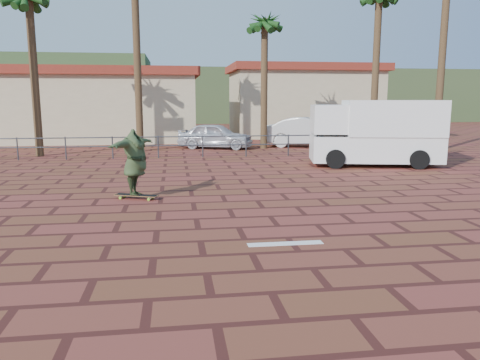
{
  "coord_description": "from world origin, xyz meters",
  "views": [
    {
      "loc": [
        -1.27,
        -9.26,
        2.62
      ],
      "look_at": [
        0.19,
        1.14,
        0.8
      ],
      "focal_mm": 35.0,
      "sensor_mm": 36.0,
      "label": 1
    }
  ],
  "objects_px": {
    "car_silver": "(216,136)",
    "campervan": "(376,131)",
    "car_white": "(309,132)",
    "longboard": "(136,196)",
    "skateboarder": "(135,162)"
  },
  "relations": [
    {
      "from": "campervan",
      "to": "car_silver",
      "type": "height_order",
      "value": "campervan"
    },
    {
      "from": "skateboarder",
      "to": "car_silver",
      "type": "height_order",
      "value": "skateboarder"
    },
    {
      "from": "car_silver",
      "to": "car_white",
      "type": "bearing_deg",
      "value": -69.09
    },
    {
      "from": "longboard",
      "to": "car_white",
      "type": "bearing_deg",
      "value": 78.84
    },
    {
      "from": "skateboarder",
      "to": "campervan",
      "type": "bearing_deg",
      "value": -36.01
    },
    {
      "from": "longboard",
      "to": "campervan",
      "type": "relative_size",
      "value": 0.23
    },
    {
      "from": "car_white",
      "to": "longboard",
      "type": "bearing_deg",
      "value": 164.58
    },
    {
      "from": "campervan",
      "to": "skateboarder",
      "type": "bearing_deg",
      "value": -138.14
    },
    {
      "from": "skateboarder",
      "to": "longboard",
      "type": "bearing_deg",
      "value": 113.76
    },
    {
      "from": "skateboarder",
      "to": "car_white",
      "type": "bearing_deg",
      "value": -9.84
    },
    {
      "from": "skateboarder",
      "to": "car_white",
      "type": "xyz_separation_m",
      "value": [
        8.46,
        12.72,
        -0.18
      ]
    },
    {
      "from": "longboard",
      "to": "campervan",
      "type": "xyz_separation_m",
      "value": [
        8.97,
        5.23,
        1.26
      ]
    },
    {
      "from": "car_silver",
      "to": "car_white",
      "type": "height_order",
      "value": "car_white"
    },
    {
      "from": "longboard",
      "to": "skateboarder",
      "type": "relative_size",
      "value": 0.56
    },
    {
      "from": "car_silver",
      "to": "campervan",
      "type": "bearing_deg",
      "value": -122.13
    }
  ]
}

